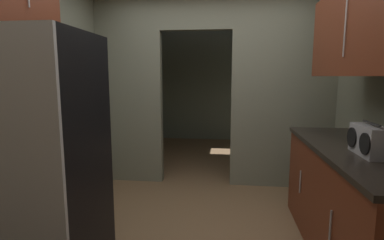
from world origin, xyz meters
name	(u,v)px	position (x,y,z in m)	size (l,w,h in m)	color
kitchen_partition	(217,83)	(0.07, 1.55, 1.39)	(3.19, 0.12, 2.61)	gray
adjoining_room_shell	(217,85)	(0.00, 3.55, 1.31)	(3.19, 3.02, 2.61)	gray
refrigerator	(41,156)	(-1.16, -0.48, 0.90)	(0.78, 0.79, 1.80)	black
lower_cabinet_run	(356,205)	(1.25, -0.09, 0.46)	(0.69, 1.93, 0.93)	maroon
upper_cabinet_counterside	(371,27)	(1.25, -0.09, 1.84)	(0.36, 1.74, 0.72)	maroon
boombox	(370,141)	(1.22, -0.29, 1.03)	(0.16, 0.36, 0.24)	#B2B2B7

